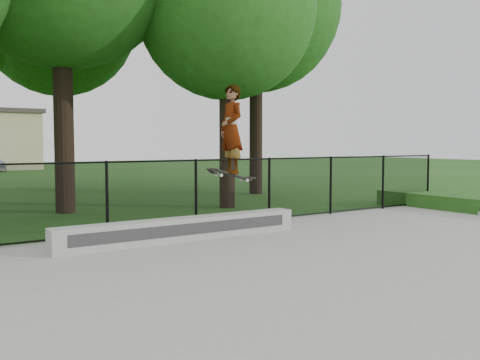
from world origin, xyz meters
The scene contains 5 objects.
ground centered at (0.00, 0.00, 0.00)m, with size 100.00×100.00×0.00m, color #1B4C15.
concrete_slab centered at (0.00, 0.00, 0.03)m, with size 14.00×12.00×0.06m, color gray.
grind_ledge centered at (-0.96, 4.70, 0.28)m, with size 4.97×0.40×0.43m, color #A0A09B.
skater_airborne centered at (0.01, 4.50, 2.14)m, with size 0.81×0.65×1.92m.
chainlink_fence centered at (0.00, 5.90, 0.81)m, with size 16.06×0.06×1.50m.
Camera 1 is at (-5.69, -4.21, 1.91)m, focal length 40.00 mm.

